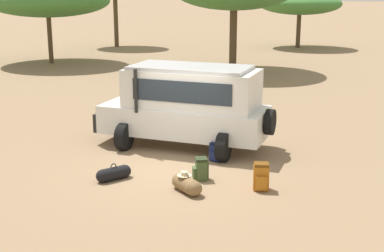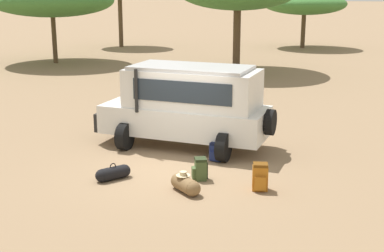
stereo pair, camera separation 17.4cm
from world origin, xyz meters
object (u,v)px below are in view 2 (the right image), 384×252
object	(u,v)px
backpack_near_rear_wheel	(200,169)
acacia_tree_right_mid	(305,4)
duffel_bag_soft_canvas	(113,173)
backpack_beside_front_wheel	(216,152)
acacia_tree_far_left	(52,1)
backpack_cluster_center	(260,177)
duffel_bag_low_black_case	(185,184)
safari_vehicle	(188,104)

from	to	relation	value
backpack_near_rear_wheel	acacia_tree_right_mid	distance (m)	30.40
duffel_bag_soft_canvas	backpack_beside_front_wheel	bearing A→B (deg)	46.22
backpack_near_rear_wheel	acacia_tree_far_left	distance (m)	22.76
backpack_cluster_center	backpack_near_rear_wheel	size ratio (longest dim) A/B	1.17
duffel_bag_soft_canvas	acacia_tree_far_left	size ratio (longest dim) A/B	0.11
backpack_cluster_center	backpack_beside_front_wheel	bearing A→B (deg)	129.84
backpack_beside_front_wheel	backpack_cluster_center	distance (m)	2.40
backpack_near_rear_wheel	acacia_tree_right_mid	xyz separation A→B (m)	(-0.43, 30.24, 3.04)
duffel_bag_low_black_case	acacia_tree_far_left	world-z (taller)	acacia_tree_far_left
duffel_bag_low_black_case	acacia_tree_far_left	xyz separation A→B (m)	(-14.26, 18.20, 3.61)
duffel_bag_soft_canvas	acacia_tree_right_mid	distance (m)	31.07
duffel_bag_soft_canvas	acacia_tree_right_mid	bearing A→B (deg)	86.94
backpack_cluster_center	duffel_bag_low_black_case	size ratio (longest dim) A/B	0.78
safari_vehicle	acacia_tree_far_left	bearing A→B (deg)	132.07
safari_vehicle	acacia_tree_right_mid	distance (m)	27.68
backpack_beside_front_wheel	duffel_bag_soft_canvas	bearing A→B (deg)	-133.78
duffel_bag_low_black_case	acacia_tree_right_mid	xyz separation A→B (m)	(-0.33, 31.14, 3.12)
duffel_bag_soft_canvas	duffel_bag_low_black_case	bearing A→B (deg)	-8.05
acacia_tree_right_mid	duffel_bag_soft_canvas	bearing A→B (deg)	-93.06
safari_vehicle	backpack_near_rear_wheel	size ratio (longest dim) A/B	9.64
duffel_bag_low_black_case	backpack_cluster_center	bearing A→B (deg)	20.90
backpack_cluster_center	duffel_bag_low_black_case	world-z (taller)	backpack_cluster_center
backpack_beside_front_wheel	duffel_bag_soft_canvas	xyz separation A→B (m)	(-2.10, -2.19, -0.09)
acacia_tree_far_left	acacia_tree_right_mid	distance (m)	19.02
backpack_cluster_center	backpack_near_rear_wheel	bearing A→B (deg)	170.05
duffel_bag_soft_canvas	safari_vehicle	bearing A→B (deg)	73.75
backpack_beside_front_wheel	duffel_bag_low_black_case	xyz separation A→B (m)	(-0.11, -2.47, -0.06)
backpack_beside_front_wheel	backpack_near_rear_wheel	bearing A→B (deg)	-90.63
acacia_tree_right_mid	backpack_near_rear_wheel	bearing A→B (deg)	-89.19
safari_vehicle	acacia_tree_far_left	size ratio (longest dim) A/B	0.71
duffel_bag_soft_canvas	acacia_tree_right_mid	xyz separation A→B (m)	(1.65, 30.86, 3.15)
safari_vehicle	acacia_tree_right_mid	bearing A→B (deg)	88.55
backpack_beside_front_wheel	duffel_bag_low_black_case	size ratio (longest dim) A/B	0.61
backpack_cluster_center	duffel_bag_soft_canvas	bearing A→B (deg)	-174.51
safari_vehicle	backpack_near_rear_wheel	world-z (taller)	safari_vehicle
duffel_bag_soft_canvas	acacia_tree_far_left	distance (m)	22.03
backpack_beside_front_wheel	backpack_cluster_center	world-z (taller)	backpack_cluster_center
safari_vehicle	backpack_near_rear_wheel	distance (m)	3.05
acacia_tree_far_left	safari_vehicle	bearing A→B (deg)	-47.93
backpack_cluster_center	acacia_tree_right_mid	xyz separation A→B (m)	(-1.98, 30.51, 3.00)
backpack_beside_front_wheel	acacia_tree_far_left	distance (m)	21.61
backpack_beside_front_wheel	duffel_bag_low_black_case	world-z (taller)	backpack_beside_front_wheel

